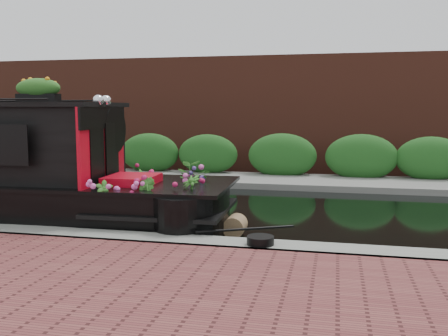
# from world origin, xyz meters

# --- Properties ---
(ground) EXTENTS (80.00, 80.00, 0.00)m
(ground) POSITION_xyz_m (0.00, 0.00, 0.00)
(ground) COLOR black
(ground) RESTS_ON ground
(near_bank_coping) EXTENTS (40.00, 0.60, 0.50)m
(near_bank_coping) POSITION_xyz_m (0.00, -3.30, 0.00)
(near_bank_coping) COLOR gray
(near_bank_coping) RESTS_ON ground
(far_bank_path) EXTENTS (40.00, 2.40, 0.34)m
(far_bank_path) POSITION_xyz_m (0.00, 4.20, 0.00)
(far_bank_path) COLOR slate
(far_bank_path) RESTS_ON ground
(far_hedge) EXTENTS (40.00, 1.10, 2.80)m
(far_hedge) POSITION_xyz_m (0.00, 5.10, 0.00)
(far_hedge) COLOR #20561D
(far_hedge) RESTS_ON ground
(far_brick_wall) EXTENTS (40.00, 1.00, 8.00)m
(far_brick_wall) POSITION_xyz_m (0.00, 7.20, 0.00)
(far_brick_wall) COLOR brown
(far_brick_wall) RESTS_ON ground
(rope_fender) EXTENTS (0.37, 0.44, 0.37)m
(rope_fender) POSITION_xyz_m (2.16, -2.02, 0.18)
(rope_fender) COLOR olive
(rope_fender) RESTS_ON ground
(coiled_mooring_rope) EXTENTS (0.40, 0.40, 0.12)m
(coiled_mooring_rope) POSITION_xyz_m (2.80, -3.33, 0.31)
(coiled_mooring_rope) COLOR black
(coiled_mooring_rope) RESTS_ON near_bank_coping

